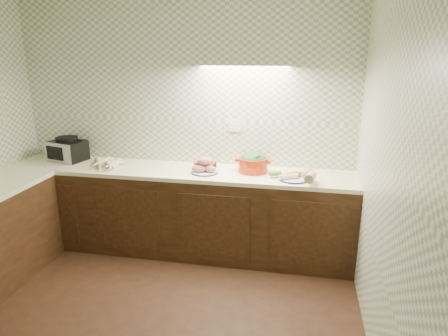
% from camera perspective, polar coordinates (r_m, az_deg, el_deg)
% --- Properties ---
extents(room, '(3.60, 3.60, 2.60)m').
position_cam_1_polar(room, '(2.61, -17.35, 5.71)').
color(room, black).
rests_on(room, ground).
extents(counter, '(3.60, 3.60, 0.90)m').
position_cam_1_polar(counter, '(3.87, -20.12, -9.51)').
color(counter, black).
rests_on(counter, ground).
extents(toaster_oven, '(0.43, 0.37, 0.26)m').
position_cam_1_polar(toaster_oven, '(4.72, -21.47, 2.47)').
color(toaster_oven, black).
rests_on(toaster_oven, counter).
extents(parsnip_pile, '(0.44, 0.45, 0.07)m').
position_cam_1_polar(parsnip_pile, '(4.38, -16.63, 0.67)').
color(parsnip_pile, beige).
rests_on(parsnip_pile, counter).
extents(sweet_potato_plate, '(0.27, 0.27, 0.16)m').
position_cam_1_polar(sweet_potato_plate, '(3.97, -2.76, 0.22)').
color(sweet_potato_plate, '#151C44').
rests_on(sweet_potato_plate, counter).
extents(onion_bowl, '(0.16, 0.16, 0.12)m').
position_cam_1_polar(onion_bowl, '(4.14, -2.23, 0.65)').
color(onion_bowl, black).
rests_on(onion_bowl, counter).
extents(dutch_oven, '(0.36, 0.31, 0.20)m').
position_cam_1_polar(dutch_oven, '(4.00, 4.16, 0.83)').
color(dutch_oven, '#B02A0C').
rests_on(dutch_oven, counter).
extents(veg_plate, '(0.47, 0.32, 0.13)m').
position_cam_1_polar(veg_plate, '(3.81, 10.76, -1.06)').
color(veg_plate, '#151C44').
rests_on(veg_plate, counter).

